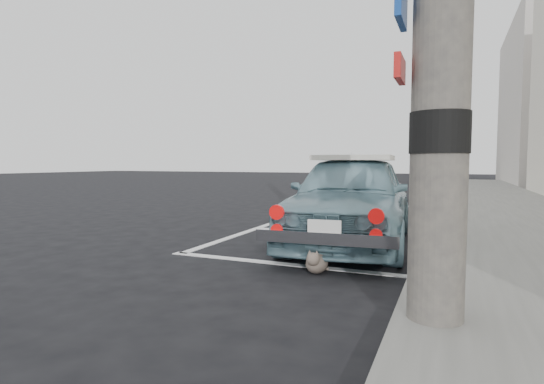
# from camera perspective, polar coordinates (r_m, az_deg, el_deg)

# --- Properties ---
(ground) EXTENTS (80.00, 80.00, 0.00)m
(ground) POSITION_cam_1_polar(r_m,az_deg,el_deg) (5.35, -0.89, -8.09)
(ground) COLOR black
(ground) RESTS_ON ground
(sidewalk) EXTENTS (2.80, 40.00, 0.15)m
(sidewalk) POSITION_cam_1_polar(r_m,az_deg,el_deg) (6.95, 31.82, -5.27)
(sidewalk) COLOR slate
(sidewalk) RESTS_ON ground
(pline_rear) EXTENTS (3.00, 0.12, 0.01)m
(pline_rear) POSITION_cam_1_polar(r_m,az_deg,el_deg) (4.72, 2.24, -9.71)
(pline_rear) COLOR silver
(pline_rear) RESTS_ON ground
(pline_front) EXTENTS (3.00, 0.12, 0.01)m
(pline_front) POSITION_cam_1_polar(r_m,az_deg,el_deg) (11.45, 14.82, -1.73)
(pline_front) COLOR silver
(pline_front) RESTS_ON ground
(pline_side) EXTENTS (0.12, 7.00, 0.01)m
(pline_side) POSITION_cam_1_polar(r_m,az_deg,el_deg) (8.43, 1.82, -3.62)
(pline_side) COLOR silver
(pline_side) RESTS_ON ground
(retro_coupe) EXTENTS (1.77, 3.80, 1.26)m
(retro_coupe) POSITION_cam_1_polar(r_m,az_deg,el_deg) (5.94, 10.63, -0.76)
(retro_coupe) COLOR #739CAA
(retro_coupe) RESTS_ON ground
(cat) EXTENTS (0.23, 0.50, 0.27)m
(cat) POSITION_cam_1_polar(r_m,az_deg,el_deg) (4.36, 6.02, -9.29)
(cat) COLOR #706055
(cat) RESTS_ON ground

